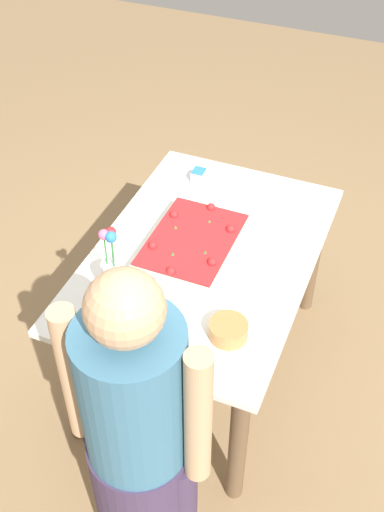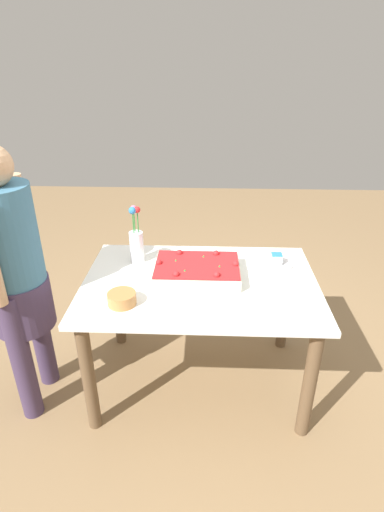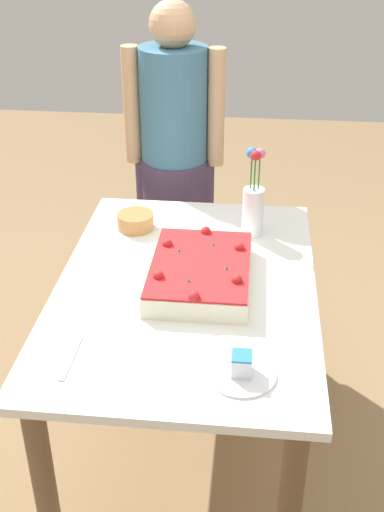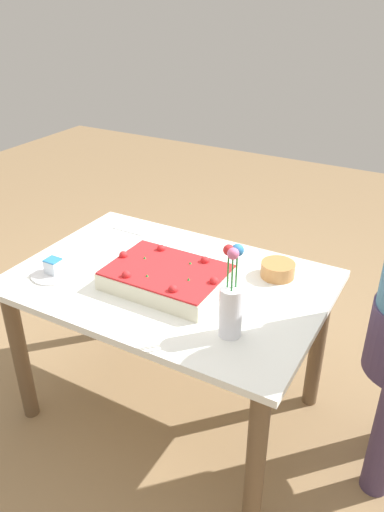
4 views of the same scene
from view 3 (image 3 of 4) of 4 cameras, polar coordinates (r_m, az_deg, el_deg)
ground_plane at (r=2.63m, az=-0.47°, el=-15.85°), size 8.00×8.00×0.00m
dining_table at (r=2.24m, az=-0.53°, el=-5.08°), size 1.28×0.87×0.72m
sheet_cake at (r=2.16m, az=0.75°, el=-1.43°), size 0.47×0.33×0.10m
serving_plate_with_slice at (r=1.79m, az=4.41°, el=-10.05°), size 0.20×0.20×0.07m
cake_knife at (r=1.89m, az=-10.74°, el=-8.83°), size 0.20×0.02×0.00m
flower_vase at (r=2.43m, az=5.47°, el=4.57°), size 0.08×0.08×0.35m
fruit_bowl at (r=2.52m, az=-5.05°, el=3.12°), size 0.14×0.14×0.06m
person_standing at (r=2.97m, az=-1.58°, el=9.66°), size 0.31×0.45×1.49m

